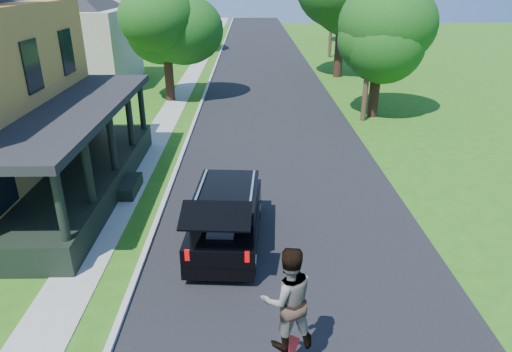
{
  "coord_description": "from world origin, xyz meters",
  "views": [
    {
      "loc": [
        -1.17,
        -8.54,
        6.98
      ],
      "look_at": [
        -1.0,
        3.0,
        1.92
      ],
      "focal_mm": 32.0,
      "sensor_mm": 36.0,
      "label": 1
    }
  ],
  "objects_px": {
    "tree_right_near": "(380,29)",
    "utility_pole_near": "(372,21)",
    "skateboarder": "(288,299)",
    "black_suv": "(227,217)"
  },
  "relations": [
    {
      "from": "tree_right_near",
      "to": "utility_pole_near",
      "type": "xyz_separation_m",
      "value": [
        -0.65,
        -0.85,
        0.47
      ]
    },
    {
      "from": "skateboarder",
      "to": "utility_pole_near",
      "type": "bearing_deg",
      "value": -120.39
    },
    {
      "from": "black_suv",
      "to": "tree_right_near",
      "type": "relative_size",
      "value": 0.67
    },
    {
      "from": "black_suv",
      "to": "utility_pole_near",
      "type": "relative_size",
      "value": 0.49
    },
    {
      "from": "black_suv",
      "to": "tree_right_near",
      "type": "xyz_separation_m",
      "value": [
        7.29,
        12.8,
        3.71
      ]
    },
    {
      "from": "black_suv",
      "to": "skateboarder",
      "type": "height_order",
      "value": "skateboarder"
    },
    {
      "from": "skateboarder",
      "to": "tree_right_near",
      "type": "distance_m",
      "value": 18.66
    },
    {
      "from": "black_suv",
      "to": "skateboarder",
      "type": "xyz_separation_m",
      "value": [
        1.32,
        -4.65,
        0.87
      ]
    },
    {
      "from": "black_suv",
      "to": "utility_pole_near",
      "type": "bearing_deg",
      "value": 64.46
    },
    {
      "from": "black_suv",
      "to": "utility_pole_near",
      "type": "xyz_separation_m",
      "value": [
        6.64,
        11.95,
        4.18
      ]
    }
  ]
}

